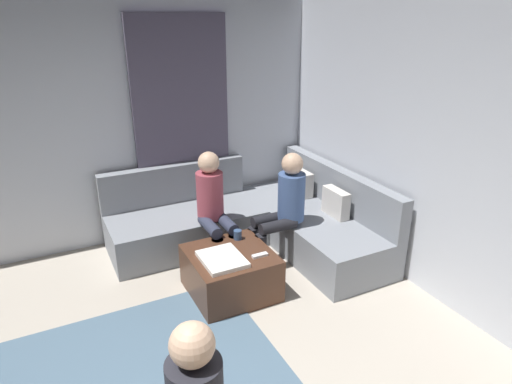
# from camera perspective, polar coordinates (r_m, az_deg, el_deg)

# --- Properties ---
(wall_back) EXTENTS (6.00, 0.12, 2.70)m
(wall_back) POSITION_cam_1_polar(r_m,az_deg,el_deg) (3.93, 29.00, 2.07)
(wall_back) COLOR silver
(wall_back) RESTS_ON ground_plane
(wall_left) EXTENTS (0.12, 6.00, 2.70)m
(wall_left) POSITION_cam_1_polar(r_m,az_deg,el_deg) (5.11, -23.80, 7.03)
(wall_left) COLOR silver
(wall_left) RESTS_ON ground_plane
(curtain_panel) EXTENTS (0.06, 1.10, 2.50)m
(curtain_panel) POSITION_cam_1_polar(r_m,az_deg,el_deg) (5.26, -9.29, 7.85)
(curtain_panel) COLOR #595166
(curtain_panel) RESTS_ON ground_plane
(sectional_couch) EXTENTS (2.10, 2.55, 0.87)m
(sectional_couch) POSITION_cam_1_polar(r_m,az_deg,el_deg) (5.12, 0.20, -3.77)
(sectional_couch) COLOR gray
(sectional_couch) RESTS_ON ground_plane
(ottoman) EXTENTS (0.76, 0.76, 0.42)m
(ottoman) POSITION_cam_1_polar(r_m,az_deg,el_deg) (4.32, -3.26, -10.18)
(ottoman) COLOR #4C2D1E
(ottoman) RESTS_ON ground_plane
(folded_blanket) EXTENTS (0.44, 0.36, 0.04)m
(folded_blanket) POSITION_cam_1_polar(r_m,az_deg,el_deg) (4.08, -4.32, -8.50)
(folded_blanket) COLOR white
(folded_blanket) RESTS_ON ottoman
(coffee_mug) EXTENTS (0.08, 0.08, 0.10)m
(coffee_mug) POSITION_cam_1_polar(r_m,az_deg,el_deg) (4.43, -2.35, -5.45)
(coffee_mug) COLOR #334C72
(coffee_mug) RESTS_ON ottoman
(game_remote) EXTENTS (0.05, 0.15, 0.02)m
(game_remote) POSITION_cam_1_polar(r_m,az_deg,el_deg) (4.14, 0.50, -8.05)
(game_remote) COLOR white
(game_remote) RESTS_ON ottoman
(person_on_couch_back) EXTENTS (0.30, 0.60, 1.20)m
(person_on_couch_back) POSITION_cam_1_polar(r_m,az_deg,el_deg) (4.62, 3.45, -1.66)
(person_on_couch_back) COLOR black
(person_on_couch_back) RESTS_ON ground_plane
(person_on_couch_side) EXTENTS (0.60, 0.30, 1.20)m
(person_on_couch_side) POSITION_cam_1_polar(r_m,az_deg,el_deg) (4.63, -5.40, -1.66)
(person_on_couch_side) COLOR #2D3347
(person_on_couch_side) RESTS_ON ground_plane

